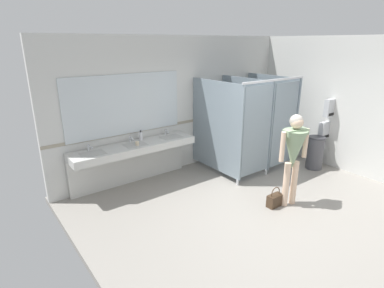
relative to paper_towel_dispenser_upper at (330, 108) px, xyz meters
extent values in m
cube|color=gray|center=(-2.65, -0.66, -1.42)|extent=(6.03, 5.74, 0.10)
cube|color=silver|center=(-2.65, 1.98, 0.09)|extent=(6.03, 0.12, 2.90)
cube|color=silver|center=(0.13, -0.66, 0.09)|extent=(0.12, 5.74, 2.90)
cube|color=#9E937F|center=(-2.65, 1.91, -0.32)|extent=(6.03, 0.01, 0.06)
cube|color=silver|center=(-4.05, 1.61, -0.55)|extent=(2.49, 0.57, 0.14)
cube|color=silver|center=(-4.05, 1.86, -0.99)|extent=(2.49, 0.08, 0.75)
cube|color=#ADADA8|center=(-4.89, 1.58, -0.53)|extent=(0.42, 0.31, 0.11)
cylinder|color=silver|center=(-4.89, 1.81, -0.42)|extent=(0.04, 0.04, 0.11)
cylinder|color=silver|center=(-4.89, 1.75, -0.38)|extent=(0.03, 0.11, 0.03)
sphere|color=silver|center=(-4.82, 1.82, -0.45)|extent=(0.04, 0.04, 0.04)
cube|color=#ADADA8|center=(-4.05, 1.58, -0.53)|extent=(0.42, 0.31, 0.11)
cylinder|color=silver|center=(-4.05, 1.81, -0.42)|extent=(0.04, 0.04, 0.11)
cylinder|color=silver|center=(-4.05, 1.75, -0.38)|extent=(0.03, 0.11, 0.03)
sphere|color=silver|center=(-3.98, 1.82, -0.45)|extent=(0.04, 0.04, 0.04)
cube|color=#ADADA8|center=(-3.22, 1.58, -0.53)|extent=(0.42, 0.31, 0.11)
cylinder|color=silver|center=(-3.22, 1.81, -0.42)|extent=(0.04, 0.04, 0.11)
cylinder|color=silver|center=(-3.22, 1.75, -0.38)|extent=(0.03, 0.11, 0.03)
sphere|color=silver|center=(-3.15, 1.82, -0.45)|extent=(0.04, 0.04, 0.04)
cube|color=silver|center=(-4.05, 1.90, 0.25)|extent=(2.39, 0.02, 1.16)
cube|color=gray|center=(-2.40, 1.12, -0.29)|extent=(0.03, 1.54, 1.91)
cylinder|color=silver|center=(-2.40, 0.41, -1.31)|extent=(0.05, 0.05, 0.12)
cube|color=gray|center=(-1.53, 1.12, -0.29)|extent=(0.03, 1.54, 1.91)
cylinder|color=silver|center=(-1.53, 0.41, -1.31)|extent=(0.05, 0.05, 0.12)
cube|color=gray|center=(-0.66, 1.12, -0.29)|extent=(0.03, 1.54, 1.91)
cylinder|color=silver|center=(-0.66, 0.41, -1.31)|extent=(0.05, 0.05, 0.12)
cube|color=gray|center=(-1.97, 0.38, -0.29)|extent=(0.79, 0.03, 1.81)
cube|color=gray|center=(-1.10, 0.38, -0.29)|extent=(0.79, 0.05, 1.81)
cube|color=#B7BABF|center=(-1.53, 0.38, 0.68)|extent=(1.80, 0.04, 0.04)
cube|color=#B7BABF|center=(0.00, 0.00, 0.00)|extent=(0.34, 0.12, 0.39)
cube|color=black|center=(0.00, -0.06, -0.13)|extent=(0.26, 0.01, 0.06)
cube|color=#B7BABF|center=(0.00, 0.04, -0.52)|extent=(0.40, 0.12, 0.39)
cube|color=black|center=(0.00, -0.02, -0.66)|extent=(0.32, 0.01, 0.06)
cylinder|color=#47474C|center=(-0.37, 0.00, -1.01)|extent=(0.36, 0.36, 0.72)
cylinder|color=#333338|center=(-0.37, 0.00, -0.63)|extent=(0.37, 0.37, 0.03)
cylinder|color=beige|center=(-2.14, -0.70, -0.96)|extent=(0.11, 0.11, 0.81)
cylinder|color=beige|center=(-2.31, -0.66, -0.96)|extent=(0.11, 0.11, 0.81)
cone|color=gray|center=(-2.23, -0.68, -0.33)|extent=(0.48, 0.48, 0.69)
cube|color=gray|center=(-2.23, -0.68, -0.02)|extent=(0.46, 0.25, 0.10)
cylinder|color=beige|center=(-1.98, -0.73, -0.24)|extent=(0.08, 0.08, 0.51)
cylinder|color=beige|center=(-2.47, -0.63, -0.24)|extent=(0.08, 0.08, 0.51)
sphere|color=beige|center=(-2.23, -0.68, 0.15)|extent=(0.22, 0.22, 0.22)
sphere|color=#A59E93|center=(-2.22, -0.67, 0.17)|extent=(0.22, 0.22, 0.22)
cube|color=#3F2D1E|center=(-2.48, -0.59, -1.25)|extent=(0.29, 0.14, 0.22)
torus|color=#3F2D1E|center=(-2.48, -0.59, -1.10)|extent=(0.22, 0.02, 0.22)
cylinder|color=white|center=(-3.82, 1.78, -0.40)|extent=(0.07, 0.07, 0.16)
cylinder|color=black|center=(-3.82, 1.78, -0.30)|extent=(0.03, 0.03, 0.04)
cylinder|color=beige|center=(-4.04, 1.51, -0.44)|extent=(0.07, 0.07, 0.08)
camera|label=1|loc=(-6.56, -3.58, 1.41)|focal=28.87mm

